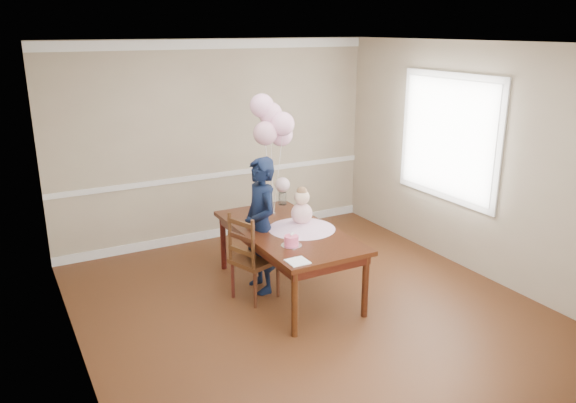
% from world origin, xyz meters
% --- Properties ---
extents(floor, '(4.50, 5.00, 0.00)m').
position_xyz_m(floor, '(0.00, 0.00, 0.00)').
color(floor, '#371C0D').
rests_on(floor, ground).
extents(ceiling, '(4.50, 5.00, 0.02)m').
position_xyz_m(ceiling, '(0.00, 0.00, 2.70)').
color(ceiling, white).
rests_on(ceiling, wall_back).
extents(wall_back, '(4.50, 0.02, 2.70)m').
position_xyz_m(wall_back, '(0.00, 2.50, 1.35)').
color(wall_back, tan).
rests_on(wall_back, floor).
extents(wall_front, '(4.50, 0.02, 2.70)m').
position_xyz_m(wall_front, '(0.00, -2.50, 1.35)').
color(wall_front, tan).
rests_on(wall_front, floor).
extents(wall_left, '(0.02, 5.00, 2.70)m').
position_xyz_m(wall_left, '(-2.25, 0.00, 1.35)').
color(wall_left, tan).
rests_on(wall_left, floor).
extents(wall_right, '(0.02, 5.00, 2.70)m').
position_xyz_m(wall_right, '(2.25, 0.00, 1.35)').
color(wall_right, tan).
rests_on(wall_right, floor).
extents(chair_rail_trim, '(4.50, 0.02, 0.07)m').
position_xyz_m(chair_rail_trim, '(0.00, 2.49, 0.90)').
color(chair_rail_trim, white).
rests_on(chair_rail_trim, wall_back).
extents(crown_molding, '(4.50, 0.02, 0.12)m').
position_xyz_m(crown_molding, '(0.00, 2.49, 2.63)').
color(crown_molding, white).
rests_on(crown_molding, wall_back).
extents(baseboard_trim, '(4.50, 0.02, 0.12)m').
position_xyz_m(baseboard_trim, '(0.00, 2.49, 0.06)').
color(baseboard_trim, silver).
rests_on(baseboard_trim, floor).
extents(window_frame, '(0.02, 1.66, 1.56)m').
position_xyz_m(window_frame, '(2.23, 0.50, 1.55)').
color(window_frame, silver).
rests_on(window_frame, wall_right).
extents(window_blinds, '(0.01, 1.50, 1.40)m').
position_xyz_m(window_blinds, '(2.21, 0.50, 1.55)').
color(window_blinds, silver).
rests_on(window_blinds, wall_right).
extents(dining_table_top, '(0.98, 1.95, 0.05)m').
position_xyz_m(dining_table_top, '(0.01, 0.54, 0.71)').
color(dining_table_top, black).
rests_on(dining_table_top, table_leg_fl).
extents(table_apron, '(0.88, 1.85, 0.10)m').
position_xyz_m(table_apron, '(0.01, 0.54, 0.63)').
color(table_apron, black).
rests_on(table_apron, table_leg_fl).
extents(table_leg_fl, '(0.07, 0.07, 0.68)m').
position_xyz_m(table_leg_fl, '(-0.40, -0.36, 0.34)').
color(table_leg_fl, black).
rests_on(table_leg_fl, floor).
extents(table_leg_fr, '(0.07, 0.07, 0.68)m').
position_xyz_m(table_leg_fr, '(0.42, -0.36, 0.34)').
color(table_leg_fr, black).
rests_on(table_leg_fr, floor).
extents(table_leg_bl, '(0.07, 0.07, 0.68)m').
position_xyz_m(table_leg_bl, '(-0.39, 1.43, 0.34)').
color(table_leg_bl, black).
rests_on(table_leg_bl, floor).
extents(table_leg_br, '(0.07, 0.07, 0.68)m').
position_xyz_m(table_leg_br, '(0.43, 1.43, 0.34)').
color(table_leg_br, black).
rests_on(table_leg_br, floor).
extents(baby_skirt, '(0.74, 0.74, 0.10)m').
position_xyz_m(baby_skirt, '(0.16, 0.49, 0.78)').
color(baby_skirt, '#DEA3C5').
rests_on(baby_skirt, dining_table_top).
extents(baby_torso, '(0.23, 0.23, 0.23)m').
position_xyz_m(baby_torso, '(0.16, 0.49, 0.90)').
color(baby_torso, pink).
rests_on(baby_torso, baby_skirt).
extents(baby_head, '(0.17, 0.17, 0.17)m').
position_xyz_m(baby_head, '(0.16, 0.49, 1.09)').
color(baby_head, beige).
rests_on(baby_head, baby_torso).
extents(baby_hair, '(0.12, 0.12, 0.12)m').
position_xyz_m(baby_hair, '(0.16, 0.49, 1.15)').
color(baby_hair, brown).
rests_on(baby_hair, baby_head).
extents(cake_platter, '(0.21, 0.21, 0.01)m').
position_xyz_m(cake_platter, '(-0.18, 0.10, 0.73)').
color(cake_platter, silver).
rests_on(cake_platter, dining_table_top).
extents(birthday_cake, '(0.15, 0.15, 0.10)m').
position_xyz_m(birthday_cake, '(-0.18, 0.10, 0.79)').
color(birthday_cake, '#E84973').
rests_on(birthday_cake, cake_platter).
extents(cake_flower_a, '(0.03, 0.03, 0.03)m').
position_xyz_m(cake_flower_a, '(-0.18, 0.10, 0.85)').
color(cake_flower_a, white).
rests_on(cake_flower_a, birthday_cake).
extents(cake_flower_b, '(0.03, 0.03, 0.03)m').
position_xyz_m(cake_flower_b, '(-0.15, 0.12, 0.85)').
color(cake_flower_b, white).
rests_on(cake_flower_b, birthday_cake).
extents(rose_vase_near, '(0.10, 0.10, 0.16)m').
position_xyz_m(rose_vase_near, '(-0.13, 0.83, 0.81)').
color(rose_vase_near, silver).
rests_on(rose_vase_near, dining_table_top).
extents(roses_near, '(0.18, 0.18, 0.18)m').
position_xyz_m(roses_near, '(-0.13, 0.83, 0.98)').
color(roses_near, white).
rests_on(roses_near, rose_vase_near).
extents(rose_vase_far, '(0.10, 0.10, 0.16)m').
position_xyz_m(rose_vase_far, '(0.39, 1.36, 0.81)').
color(rose_vase_far, silver).
rests_on(rose_vase_far, dining_table_top).
extents(roses_far, '(0.18, 0.18, 0.18)m').
position_xyz_m(roses_far, '(0.39, 1.36, 0.98)').
color(roses_far, beige).
rests_on(roses_far, rose_vase_far).
extents(napkin, '(0.20, 0.20, 0.01)m').
position_xyz_m(napkin, '(-0.33, -0.29, 0.73)').
color(napkin, white).
rests_on(napkin, dining_table_top).
extents(balloon_weight, '(0.04, 0.04, 0.02)m').
position_xyz_m(balloon_weight, '(0.11, 1.07, 0.74)').
color(balloon_weight, white).
rests_on(balloon_weight, dining_table_top).
extents(balloon_a, '(0.27, 0.27, 0.27)m').
position_xyz_m(balloon_a, '(0.02, 1.07, 1.70)').
color(balloon_a, '#DC9CAE').
rests_on(balloon_a, balloon_ribbon_a).
extents(balloon_b, '(0.27, 0.27, 0.27)m').
position_xyz_m(balloon_b, '(0.21, 1.02, 1.80)').
color(balloon_b, '#FFB4D7').
rests_on(balloon_b, balloon_ribbon_b).
extents(balloon_c, '(0.27, 0.27, 0.27)m').
position_xyz_m(balloon_c, '(0.13, 1.17, 1.90)').
color(balloon_c, '#ECA7C3').
rests_on(balloon_c, balloon_ribbon_c).
extents(balloon_d, '(0.27, 0.27, 0.27)m').
position_xyz_m(balloon_d, '(0.04, 1.19, 1.99)').
color(balloon_d, '#F8AFD4').
rests_on(balloon_d, balloon_ribbon_d).
extents(balloon_e, '(0.27, 0.27, 0.27)m').
position_xyz_m(balloon_e, '(0.26, 1.15, 1.65)').
color(balloon_e, '#FFB4D9').
rests_on(balloon_e, balloon_ribbon_e).
extents(balloon_ribbon_a, '(0.09, 0.00, 0.81)m').
position_xyz_m(balloon_ribbon_a, '(0.07, 1.07, 1.15)').
color(balloon_ribbon_a, white).
rests_on(balloon_ribbon_a, balloon_weight).
extents(balloon_ribbon_b, '(0.10, 0.05, 0.91)m').
position_xyz_m(balloon_ribbon_b, '(0.16, 1.05, 1.20)').
color(balloon_ribbon_b, white).
rests_on(balloon_ribbon_b, balloon_weight).
extents(balloon_ribbon_c, '(0.02, 0.09, 1.01)m').
position_xyz_m(balloon_ribbon_c, '(0.12, 1.12, 1.25)').
color(balloon_ribbon_c, white).
rests_on(balloon_ribbon_c, balloon_weight).
extents(balloon_ribbon_d, '(0.08, 0.10, 1.10)m').
position_xyz_m(balloon_ribbon_d, '(0.08, 1.13, 1.29)').
color(balloon_ribbon_d, white).
rests_on(balloon_ribbon_d, balloon_weight).
extents(balloon_ribbon_e, '(0.14, 0.07, 0.76)m').
position_xyz_m(balloon_ribbon_e, '(0.19, 1.11, 1.12)').
color(balloon_ribbon_e, white).
rests_on(balloon_ribbon_e, balloon_weight).
extents(dining_chair_seat, '(0.54, 0.54, 0.05)m').
position_xyz_m(dining_chair_seat, '(-0.38, 0.56, 0.44)').
color(dining_chair_seat, '#3E2110').
rests_on(dining_chair_seat, chair_leg_fl).
extents(chair_leg_fl, '(0.05, 0.05, 0.42)m').
position_xyz_m(chair_leg_fl, '(-0.48, 0.34, 0.21)').
color(chair_leg_fl, '#35180E').
rests_on(chair_leg_fl, floor).
extents(chair_leg_fr, '(0.05, 0.05, 0.42)m').
position_xyz_m(chair_leg_fr, '(-0.15, 0.45, 0.21)').
color(chair_leg_fr, '#35180E').
rests_on(chair_leg_fr, floor).
extents(chair_leg_bl, '(0.05, 0.05, 0.42)m').
position_xyz_m(chair_leg_bl, '(-0.60, 0.67, 0.21)').
color(chair_leg_bl, '#3B1410').
rests_on(chair_leg_bl, floor).
extents(chair_leg_br, '(0.05, 0.05, 0.42)m').
position_xyz_m(chair_leg_br, '(-0.27, 0.78, 0.21)').
color(chair_leg_br, '#381C0F').
rests_on(chair_leg_br, floor).
extents(chair_back_post_l, '(0.05, 0.05, 0.54)m').
position_xyz_m(chair_back_post_l, '(-0.50, 0.33, 0.72)').
color(chair_back_post_l, '#391F0F').
rests_on(chair_back_post_l, dining_chair_seat).
extents(chair_back_post_r, '(0.05, 0.05, 0.54)m').
position_xyz_m(chair_back_post_r, '(-0.62, 0.66, 0.72)').
color(chair_back_post_r, '#3C2110').
rests_on(chair_back_post_r, dining_chair_seat).
extents(chair_slat_low, '(0.15, 0.37, 0.05)m').
position_xyz_m(chair_slat_low, '(-0.56, 0.50, 0.60)').
color(chair_slat_low, '#3C2310').
rests_on(chair_slat_low, dining_chair_seat).
extents(chair_slat_mid, '(0.15, 0.37, 0.05)m').
position_xyz_m(chair_slat_mid, '(-0.56, 0.50, 0.75)').
color(chair_slat_mid, '#33170D').
rests_on(chair_slat_mid, dining_chair_seat).
extents(chair_slat_top, '(0.15, 0.37, 0.05)m').
position_xyz_m(chair_slat_top, '(-0.56, 0.50, 0.91)').
color(chair_slat_top, '#3A200F').
rests_on(chair_slat_top, dining_chair_seat).
extents(woman, '(0.39, 0.56, 1.52)m').
position_xyz_m(woman, '(-0.23, 0.71, 0.76)').
color(woman, black).
rests_on(woman, floor).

